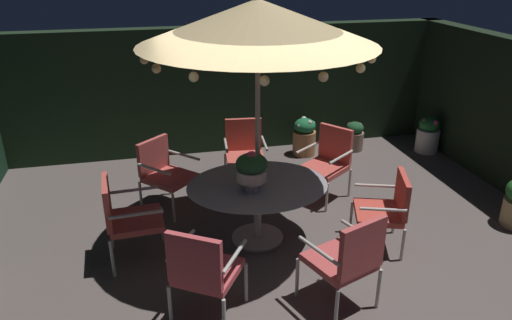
{
  "coord_description": "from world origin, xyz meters",
  "views": [
    {
      "loc": [
        -1.33,
        -4.72,
        3.24
      ],
      "look_at": [
        -0.16,
        0.31,
        1.02
      ],
      "focal_mm": 33.9,
      "sensor_mm": 36.0,
      "label": 1
    }
  ],
  "objects_px": {
    "patio_umbrella": "(258,22)",
    "potted_plant_right_far": "(354,136)",
    "patio_chair_west": "(328,159)",
    "centerpiece_planter": "(252,168)",
    "patio_chair_north": "(245,149)",
    "patio_chair_east": "(126,214)",
    "patio_chair_southeast": "(203,269)",
    "potted_plant_back_right": "(428,135)",
    "patio_dining_table": "(258,194)",
    "patio_chair_southwest": "(387,206)",
    "potted_plant_right_near": "(304,136)",
    "patio_chair_south": "(348,257)",
    "patio_chair_northeast": "(164,170)"
  },
  "relations": [
    {
      "from": "patio_chair_north",
      "to": "potted_plant_back_right",
      "type": "relative_size",
      "value": 1.57
    },
    {
      "from": "patio_chair_south",
      "to": "potted_plant_right_near",
      "type": "xyz_separation_m",
      "value": [
        0.86,
        3.87,
        -0.27
      ]
    },
    {
      "from": "centerpiece_planter",
      "to": "potted_plant_back_right",
      "type": "relative_size",
      "value": 0.76
    },
    {
      "from": "patio_chair_west",
      "to": "potted_plant_right_near",
      "type": "xyz_separation_m",
      "value": [
        0.17,
        1.55,
        -0.24
      ]
    },
    {
      "from": "centerpiece_planter",
      "to": "patio_chair_north",
      "type": "height_order",
      "value": "centerpiece_planter"
    },
    {
      "from": "patio_umbrella",
      "to": "potted_plant_right_near",
      "type": "height_order",
      "value": "patio_umbrella"
    },
    {
      "from": "patio_chair_west",
      "to": "potted_plant_right_far",
      "type": "distance_m",
      "value": 1.93
    },
    {
      "from": "patio_umbrella",
      "to": "patio_chair_east",
      "type": "distance_m",
      "value": 2.51
    },
    {
      "from": "patio_umbrella",
      "to": "patio_chair_southwest",
      "type": "bearing_deg",
      "value": -18.82
    },
    {
      "from": "potted_plant_right_near",
      "to": "patio_chair_northeast",
      "type": "bearing_deg",
      "value": -151.24
    },
    {
      "from": "patio_umbrella",
      "to": "patio_chair_south",
      "type": "relative_size",
      "value": 2.76
    },
    {
      "from": "patio_chair_southwest",
      "to": "patio_chair_east",
      "type": "bearing_deg",
      "value": 172.27
    },
    {
      "from": "patio_chair_south",
      "to": "potted_plant_right_near",
      "type": "height_order",
      "value": "patio_chair_south"
    },
    {
      "from": "patio_chair_northeast",
      "to": "patio_chair_east",
      "type": "height_order",
      "value": "patio_chair_east"
    },
    {
      "from": "patio_chair_north",
      "to": "patio_chair_northeast",
      "type": "relative_size",
      "value": 1.05
    },
    {
      "from": "potted_plant_right_near",
      "to": "centerpiece_planter",
      "type": "bearing_deg",
      "value": -120.07
    },
    {
      "from": "patio_chair_east",
      "to": "patio_chair_north",
      "type": "bearing_deg",
      "value": 43.61
    },
    {
      "from": "patio_chair_south",
      "to": "patio_chair_southwest",
      "type": "bearing_deg",
      "value": 46.52
    },
    {
      "from": "patio_chair_southeast",
      "to": "potted_plant_back_right",
      "type": "relative_size",
      "value": 1.62
    },
    {
      "from": "patio_dining_table",
      "to": "patio_chair_southeast",
      "type": "bearing_deg",
      "value": -122.42
    },
    {
      "from": "patio_chair_east",
      "to": "potted_plant_right_near",
      "type": "bearing_deg",
      "value": 40.95
    },
    {
      "from": "patio_chair_southeast",
      "to": "patio_chair_southwest",
      "type": "xyz_separation_m",
      "value": [
        2.24,
        0.8,
        -0.06
      ]
    },
    {
      "from": "patio_dining_table",
      "to": "patio_chair_southwest",
      "type": "distance_m",
      "value": 1.51
    },
    {
      "from": "potted_plant_back_right",
      "to": "patio_chair_northeast",
      "type": "bearing_deg",
      "value": -168.09
    },
    {
      "from": "patio_umbrella",
      "to": "patio_chair_south",
      "type": "xyz_separation_m",
      "value": [
        0.54,
        -1.42,
        -1.98
      ]
    },
    {
      "from": "patio_chair_north",
      "to": "patio_chair_east",
      "type": "distance_m",
      "value": 2.31
    },
    {
      "from": "centerpiece_planter",
      "to": "patio_chair_west",
      "type": "height_order",
      "value": "centerpiece_planter"
    },
    {
      "from": "patio_chair_east",
      "to": "patio_chair_southwest",
      "type": "distance_m",
      "value": 2.97
    },
    {
      "from": "patio_chair_north",
      "to": "patio_chair_northeast",
      "type": "xyz_separation_m",
      "value": [
        -1.2,
        -0.4,
        -0.03
      ]
    },
    {
      "from": "patio_chair_north",
      "to": "potted_plant_right_far",
      "type": "xyz_separation_m",
      "value": [
        2.17,
        0.94,
        -0.31
      ]
    },
    {
      "from": "patio_chair_south",
      "to": "potted_plant_right_far",
      "type": "relative_size",
      "value": 2.04
    },
    {
      "from": "patio_dining_table",
      "to": "patio_chair_west",
      "type": "height_order",
      "value": "patio_chair_west"
    },
    {
      "from": "potted_plant_right_far",
      "to": "patio_chair_west",
      "type": "bearing_deg",
      "value": -125.53
    },
    {
      "from": "patio_chair_southeast",
      "to": "potted_plant_back_right",
      "type": "distance_m",
      "value": 5.51
    },
    {
      "from": "patio_umbrella",
      "to": "patio_chair_east",
      "type": "relative_size",
      "value": 2.88
    },
    {
      "from": "centerpiece_planter",
      "to": "potted_plant_right_near",
      "type": "relative_size",
      "value": 0.75
    },
    {
      "from": "patio_chair_east",
      "to": "patio_chair_south",
      "type": "distance_m",
      "value": 2.45
    },
    {
      "from": "patio_umbrella",
      "to": "potted_plant_right_far",
      "type": "distance_m",
      "value": 4.1
    },
    {
      "from": "patio_umbrella",
      "to": "patio_chair_west",
      "type": "distance_m",
      "value": 2.53
    },
    {
      "from": "patio_chair_south",
      "to": "patio_chair_southwest",
      "type": "distance_m",
      "value": 1.29
    },
    {
      "from": "patio_chair_south",
      "to": "potted_plant_back_right",
      "type": "height_order",
      "value": "patio_chair_south"
    },
    {
      "from": "potted_plant_back_right",
      "to": "patio_chair_southeast",
      "type": "bearing_deg",
      "value": -142.43
    },
    {
      "from": "potted_plant_right_near",
      "to": "patio_chair_west",
      "type": "bearing_deg",
      "value": -96.45
    },
    {
      "from": "centerpiece_planter",
      "to": "patio_chair_west",
      "type": "bearing_deg",
      "value": 38.48
    },
    {
      "from": "patio_dining_table",
      "to": "patio_chair_south",
      "type": "relative_size",
      "value": 1.59
    },
    {
      "from": "patio_chair_southeast",
      "to": "patio_chair_south",
      "type": "relative_size",
      "value": 0.98
    },
    {
      "from": "patio_chair_south",
      "to": "potted_plant_back_right",
      "type": "relative_size",
      "value": 1.65
    },
    {
      "from": "patio_chair_north",
      "to": "patio_chair_east",
      "type": "height_order",
      "value": "patio_chair_east"
    },
    {
      "from": "patio_chair_south",
      "to": "patio_chair_west",
      "type": "relative_size",
      "value": 1.05
    },
    {
      "from": "patio_chair_northeast",
      "to": "patio_chair_west",
      "type": "height_order",
      "value": "patio_chair_west"
    }
  ]
}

